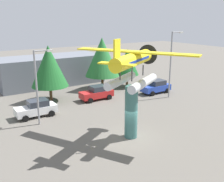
% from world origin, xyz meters
% --- Properties ---
extents(ground_plane, '(140.00, 140.00, 0.00)m').
position_xyz_m(ground_plane, '(0.00, 0.00, 0.00)').
color(ground_plane, '#605B54').
extents(display_pedestal, '(1.10, 1.10, 4.59)m').
position_xyz_m(display_pedestal, '(0.00, 0.00, 2.29)').
color(display_pedestal, '#386B66').
rests_on(display_pedestal, ground).
extents(floatplane_monument, '(7.06, 9.56, 4.00)m').
position_xyz_m(floatplane_monument, '(0.11, 0.07, 6.26)').
color(floatplane_monument, silver).
rests_on(floatplane_monument, display_pedestal).
extents(car_mid_white, '(4.20, 2.02, 1.76)m').
position_xyz_m(car_mid_white, '(-5.30, 9.36, 0.88)').
color(car_mid_white, white).
rests_on(car_mid_white, ground).
extents(car_far_red, '(4.20, 2.02, 1.76)m').
position_xyz_m(car_far_red, '(2.93, 11.05, 0.88)').
color(car_far_red, red).
rests_on(car_far_red, ground).
extents(car_distant_blue, '(4.20, 2.02, 1.76)m').
position_xyz_m(car_distant_blue, '(11.26, 9.28, 0.88)').
color(car_distant_blue, '#2847B7').
rests_on(car_distant_blue, ground).
extents(streetlight_primary, '(1.84, 0.28, 7.19)m').
position_xyz_m(streetlight_primary, '(-5.56, 7.09, 4.22)').
color(streetlight_primary, gray).
rests_on(streetlight_primary, ground).
extents(streetlight_secondary, '(1.84, 0.28, 8.37)m').
position_xyz_m(streetlight_secondary, '(11.44, 6.85, 4.83)').
color(streetlight_secondary, gray).
rests_on(streetlight_secondary, ground).
extents(storefront_building, '(15.53, 6.37, 4.34)m').
position_xyz_m(storefront_building, '(1.00, 22.00, 2.17)').
color(storefront_building, slate).
rests_on(storefront_building, ground).
extents(tree_east, '(4.48, 4.48, 6.85)m').
position_xyz_m(tree_east, '(-2.13, 13.69, 4.36)').
color(tree_east, brown).
rests_on(tree_east, ground).
extents(tree_center_back, '(4.85, 4.85, 7.36)m').
position_xyz_m(tree_center_back, '(6.09, 14.99, 4.65)').
color(tree_center_back, brown).
rests_on(tree_center_back, ground).
extents(tree_far_east, '(3.42, 3.42, 5.61)m').
position_xyz_m(tree_far_east, '(9.98, 14.31, 3.69)').
color(tree_far_east, brown).
rests_on(tree_far_east, ground).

